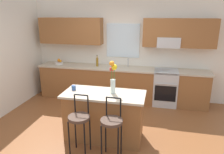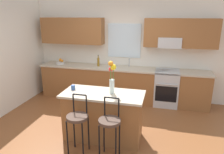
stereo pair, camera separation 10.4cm
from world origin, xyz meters
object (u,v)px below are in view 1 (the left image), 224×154
oven_range (165,87)px  bottle_olive_oil (97,62)px  bar_stool_near (79,120)px  mug_ceramic (74,88)px  flower_vase (113,76)px  fruit_bowl_oranges (59,63)px  kitchen_island (104,116)px  bar_stool_middle (112,124)px

oven_range → bottle_olive_oil: size_ratio=2.95×
bar_stool_near → mug_ceramic: size_ratio=11.58×
flower_vase → mug_ceramic: 0.81m
fruit_bowl_oranges → kitchen_island: bearing=-46.4°
mug_ceramic → flower_vase: bearing=-0.2°
oven_range → bar_stool_middle: (-0.87, -2.45, 0.18)m
kitchen_island → bar_stool_near: 0.64m
kitchen_island → bottle_olive_oil: bottle_olive_oil is taller
bar_stool_near → fruit_bowl_oranges: fruit_bowl_oranges is taller
bar_stool_middle → mug_ceramic: 1.11m
kitchen_island → bottle_olive_oil: (-0.69, 1.92, 0.58)m
bar_stool_middle → bottle_olive_oil: (-0.97, 2.48, 0.41)m
bar_stool_middle → flower_vase: (-0.11, 0.59, 0.61)m
bar_stool_near → bottle_olive_oil: 2.55m
oven_range → kitchen_island: same height
oven_range → flower_vase: size_ratio=1.51×
oven_range → fruit_bowl_oranges: fruit_bowl_oranges is taller
bar_stool_near → bottle_olive_oil: (-0.42, 2.48, 0.41)m
bar_stool_middle → bottle_olive_oil: 2.69m
kitchen_island → bar_stool_middle: size_ratio=1.44×
oven_range → flower_vase: flower_vase is taller
kitchen_island → mug_ceramic: 0.78m
bar_stool_middle → fruit_bowl_oranges: bearing=130.3°
flower_vase → bottle_olive_oil: bearing=114.4°
oven_range → bar_stool_middle: bearing=-109.6°
flower_vase → mug_ceramic: bearing=179.8°
flower_vase → bottle_olive_oil: flower_vase is taller
oven_range → bottle_olive_oil: bearing=179.2°
bar_stool_near → flower_vase: size_ratio=1.71×
bar_stool_middle → fruit_bowl_oranges: 3.27m
oven_range → mug_ceramic: (-1.75, -1.86, 0.51)m
fruit_bowl_oranges → bar_stool_near: bearing=-57.9°
oven_range → kitchen_island: size_ratio=0.61×
bar_stool_middle → kitchen_island: bearing=116.3°
kitchen_island → bar_stool_near: bar_stool_near is taller
oven_range → flower_vase: 2.25m
fruit_bowl_oranges → bottle_olive_oil: size_ratio=0.77×
bar_stool_near → bar_stool_middle: (0.55, 0.00, 0.00)m
bar_stool_middle → fruit_bowl_oranges: (-2.11, 2.48, 0.33)m
mug_ceramic → oven_range: bearing=46.7°
oven_range → fruit_bowl_oranges: (-2.98, 0.03, 0.51)m
kitchen_island → bar_stool_middle: (0.28, -0.56, 0.17)m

